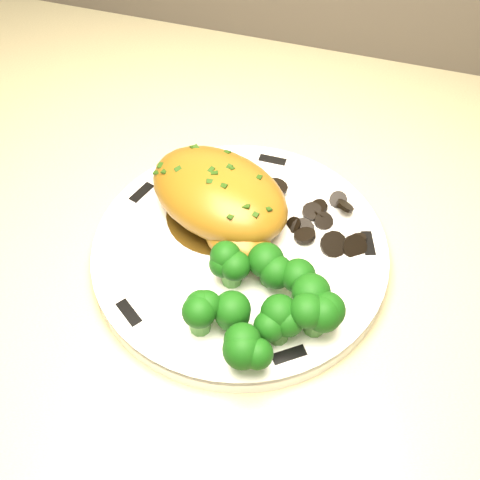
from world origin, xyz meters
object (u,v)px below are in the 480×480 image
(counter, at_px, (226,388))
(chicken_breast, at_px, (221,199))
(plate, at_px, (240,252))
(broccoli_florets, at_px, (261,302))

(counter, height_order, chicken_breast, counter)
(plate, height_order, chicken_breast, chicken_breast)
(chicken_breast, bearing_deg, plate, -23.86)
(plate, relative_size, chicken_breast, 1.61)
(counter, relative_size, chicken_breast, 12.36)
(broccoli_florets, bearing_deg, counter, 121.49)
(plate, height_order, broccoli_florets, broccoli_florets)
(plate, bearing_deg, broccoli_florets, -60.50)
(chicken_breast, bearing_deg, broccoli_florets, -33.38)
(counter, height_order, plate, counter)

